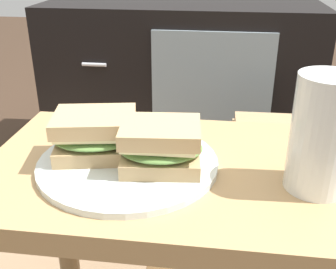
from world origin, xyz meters
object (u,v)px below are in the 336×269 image
Objects in this scene: plate at (128,163)px; sandwich_back at (161,146)px; tv_cabinet at (182,81)px; beer_glass at (322,137)px; paper_bag at (265,185)px; sandwich_front at (95,135)px.

plate is 0.06m from sandwich_back.
tv_cabinet is 7.41× the size of sandwich_back.
paper_bag is (0.00, 0.46, -0.36)m from beer_glass.
plate is at bearing 174.96° from beer_glass.
beer_glass is at bearing -3.19° from sandwich_back.
beer_glass is at bearing -90.10° from paper_bag.
sandwich_back is at bearing 176.81° from beer_glass.
plate is 1.84× the size of sandwich_front.
beer_glass is (0.32, -0.04, 0.03)m from sandwich_front.
beer_glass is 0.59m from paper_bag.
plate is at bearing -89.08° from tv_cabinet.
plate is 1.69× the size of beer_glass.
tv_cabinet is 0.61m from paper_bag.
plate reaches higher than paper_bag.
sandwich_front is 0.11m from sandwich_back.
sandwich_front reaches higher than plate.
sandwich_back is at bearing -12.63° from plate.
beer_glass is at bearing -74.04° from tv_cabinet.
tv_cabinet is at bearing 90.92° from plate.
paper_bag is at bearing -61.64° from tv_cabinet.
paper_bag is at bearing 58.65° from plate.
sandwich_front is 0.41× the size of paper_bag.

